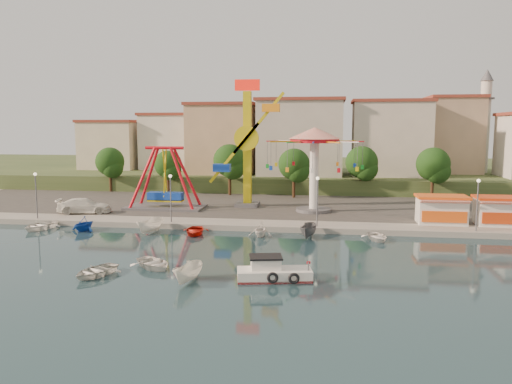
% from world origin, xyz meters
% --- Properties ---
extents(ground, '(200.00, 200.00, 0.00)m').
position_xyz_m(ground, '(0.00, 0.00, 0.00)').
color(ground, '#152D3A').
rests_on(ground, ground).
extents(quay_deck, '(200.00, 100.00, 0.60)m').
position_xyz_m(quay_deck, '(0.00, 62.00, 0.30)').
color(quay_deck, '#9E998E').
rests_on(quay_deck, ground).
extents(asphalt_pad, '(90.00, 28.00, 0.01)m').
position_xyz_m(asphalt_pad, '(0.00, 30.00, 0.60)').
color(asphalt_pad, '#4C4944').
rests_on(asphalt_pad, quay_deck).
extents(hill_terrace, '(200.00, 60.00, 3.00)m').
position_xyz_m(hill_terrace, '(0.00, 67.00, 1.50)').
color(hill_terrace, '#384C26').
rests_on(hill_terrace, ground).
extents(pirate_ship_ride, '(10.00, 5.00, 8.00)m').
position_xyz_m(pirate_ship_ride, '(-11.64, 21.92, 4.39)').
color(pirate_ship_ride, '#59595E').
rests_on(pirate_ship_ride, quay_deck).
extents(kamikaze_tower, '(6.68, 3.10, 16.50)m').
position_xyz_m(kamikaze_tower, '(-1.13, 24.98, 8.49)').
color(kamikaze_tower, '#59595E').
rests_on(kamikaze_tower, quay_deck).
extents(wave_swinger, '(11.60, 11.60, 10.40)m').
position_xyz_m(wave_swinger, '(7.34, 22.28, 8.20)').
color(wave_swinger, '#59595E').
rests_on(wave_swinger, quay_deck).
extents(booth_left, '(5.40, 3.78, 3.08)m').
position_xyz_m(booth_left, '(21.32, 16.49, 2.16)').
color(booth_left, white).
rests_on(booth_left, quay_deck).
extents(booth_mid, '(5.40, 3.78, 3.08)m').
position_xyz_m(booth_mid, '(27.40, 16.49, 2.16)').
color(booth_mid, white).
rests_on(booth_mid, quay_deck).
extents(lamp_post_0, '(0.14, 0.14, 5.00)m').
position_xyz_m(lamp_post_0, '(-24.00, 13.00, 3.10)').
color(lamp_post_0, '#59595E').
rests_on(lamp_post_0, quay_deck).
extents(lamp_post_1, '(0.14, 0.14, 5.00)m').
position_xyz_m(lamp_post_1, '(-8.00, 13.00, 3.10)').
color(lamp_post_1, '#59595E').
rests_on(lamp_post_1, quay_deck).
extents(lamp_post_2, '(0.14, 0.14, 5.00)m').
position_xyz_m(lamp_post_2, '(8.00, 13.00, 3.10)').
color(lamp_post_2, '#59595E').
rests_on(lamp_post_2, quay_deck).
extents(lamp_post_3, '(0.14, 0.14, 5.00)m').
position_xyz_m(lamp_post_3, '(24.00, 13.00, 3.10)').
color(lamp_post_3, '#59595E').
rests_on(lamp_post_3, quay_deck).
extents(tree_0, '(4.60, 4.60, 7.19)m').
position_xyz_m(tree_0, '(-26.00, 36.98, 5.47)').
color(tree_0, '#382314').
rests_on(tree_0, quay_deck).
extents(tree_1, '(4.35, 4.35, 6.80)m').
position_xyz_m(tree_1, '(-16.00, 36.24, 5.20)').
color(tree_1, '#382314').
rests_on(tree_1, quay_deck).
extents(tree_2, '(5.02, 5.02, 7.85)m').
position_xyz_m(tree_2, '(-6.00, 35.81, 5.92)').
color(tree_2, '#382314').
rests_on(tree_2, quay_deck).
extents(tree_3, '(4.68, 4.68, 7.32)m').
position_xyz_m(tree_3, '(4.00, 34.36, 5.55)').
color(tree_3, '#382314').
rests_on(tree_3, quay_deck).
extents(tree_4, '(4.86, 4.86, 7.60)m').
position_xyz_m(tree_4, '(14.00, 37.35, 5.75)').
color(tree_4, '#382314').
rests_on(tree_4, quay_deck).
extents(tree_5, '(4.83, 4.83, 7.54)m').
position_xyz_m(tree_5, '(24.00, 35.54, 5.71)').
color(tree_5, '#382314').
rests_on(tree_5, quay_deck).
extents(building_0, '(9.26, 9.53, 11.87)m').
position_xyz_m(building_0, '(-33.37, 46.06, 8.93)').
color(building_0, beige).
rests_on(building_0, hill_terrace).
extents(building_1, '(12.33, 9.01, 8.63)m').
position_xyz_m(building_1, '(-21.33, 51.38, 7.32)').
color(building_1, silver).
rests_on(building_1, hill_terrace).
extents(building_2, '(11.95, 9.28, 11.23)m').
position_xyz_m(building_2, '(-8.19, 51.96, 8.62)').
color(building_2, tan).
rests_on(building_2, hill_terrace).
extents(building_3, '(12.59, 10.50, 9.20)m').
position_xyz_m(building_3, '(5.60, 48.80, 7.60)').
color(building_3, beige).
rests_on(building_3, hill_terrace).
extents(building_4, '(10.75, 9.23, 9.24)m').
position_xyz_m(building_4, '(19.07, 52.20, 7.62)').
color(building_4, beige).
rests_on(building_4, hill_terrace).
extents(building_5, '(12.77, 10.96, 11.21)m').
position_xyz_m(building_5, '(32.37, 50.33, 8.61)').
color(building_5, tan).
rests_on(building_5, hill_terrace).
extents(minaret, '(2.80, 2.80, 18.00)m').
position_xyz_m(minaret, '(36.00, 54.00, 12.55)').
color(minaret, silver).
rests_on(minaret, hill_terrace).
extents(cabin_motorboat, '(5.65, 3.07, 1.88)m').
position_xyz_m(cabin_motorboat, '(5.26, -4.36, 0.50)').
color(cabin_motorboat, white).
rests_on(cabin_motorboat, ground).
extents(rowboat_a, '(4.81, 4.70, 0.81)m').
position_xyz_m(rowboat_a, '(-4.32, -2.75, 0.41)').
color(rowboat_a, white).
rests_on(rowboat_a, ground).
extents(rowboat_b, '(3.85, 4.53, 0.80)m').
position_xyz_m(rowboat_b, '(-7.90, -5.39, 0.40)').
color(rowboat_b, silver).
rests_on(rowboat_b, ground).
extents(skiff, '(1.99, 3.76, 1.38)m').
position_xyz_m(skiff, '(-0.59, -5.93, 0.69)').
color(skiff, white).
rests_on(skiff, ground).
extents(van, '(6.77, 4.08, 1.83)m').
position_xyz_m(van, '(-20.23, 16.92, 1.52)').
color(van, white).
rests_on(van, quay_deck).
extents(moored_boat_0, '(3.97, 4.85, 0.88)m').
position_xyz_m(moored_boat_0, '(-21.74, 9.80, 0.44)').
color(moored_boat_0, white).
rests_on(moored_boat_0, ground).
extents(moored_boat_1, '(3.18, 3.49, 1.59)m').
position_xyz_m(moored_boat_1, '(-16.69, 9.80, 0.79)').
color(moored_boat_1, '#1342AB').
rests_on(moored_boat_1, ground).
extents(moored_boat_2, '(2.50, 4.29, 1.56)m').
position_xyz_m(moored_boat_2, '(-9.26, 9.80, 0.78)').
color(moored_boat_2, white).
rests_on(moored_boat_2, ground).
extents(moored_boat_3, '(3.26, 4.20, 0.80)m').
position_xyz_m(moored_boat_3, '(-4.47, 9.80, 0.40)').
color(moored_boat_3, red).
rests_on(moored_boat_3, ground).
extents(moored_boat_4, '(2.62, 2.98, 1.50)m').
position_xyz_m(moored_boat_4, '(2.43, 9.80, 0.75)').
color(moored_boat_4, white).
rests_on(moored_boat_4, ground).
extents(moored_boat_5, '(1.95, 3.95, 1.46)m').
position_xyz_m(moored_boat_5, '(7.27, 9.80, 0.73)').
color(moored_boat_5, '#545559').
rests_on(moored_boat_5, ground).
extents(moored_boat_6, '(3.28, 4.03, 0.73)m').
position_xyz_m(moored_boat_6, '(13.97, 9.80, 0.37)').
color(moored_boat_6, white).
rests_on(moored_boat_6, ground).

